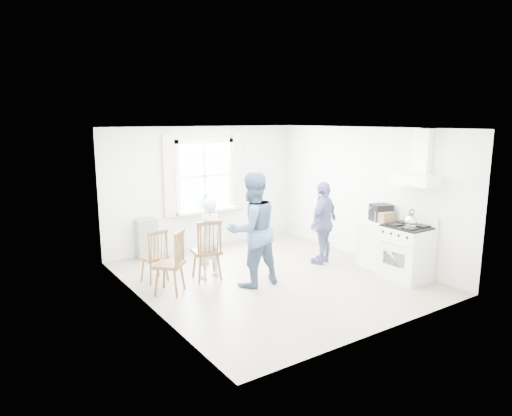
{
  "coord_description": "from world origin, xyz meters",
  "views": [
    {
      "loc": [
        -4.51,
        -6.21,
        2.75
      ],
      "look_at": [
        -0.19,
        0.2,
        1.24
      ],
      "focal_mm": 32.0,
      "sensor_mm": 36.0,
      "label": 1
    }
  ],
  "objects": [
    {
      "name": "cardboard_box",
      "position": [
        1.96,
        -0.8,
        1.0
      ],
      "size": [
        0.31,
        0.22,
        0.2
      ],
      "primitive_type": "cube",
      "rotation": [
        0.0,
        0.0,
        -0.0
      ],
      "color": "#8C6644",
      "rests_on": "low_cabinet"
    },
    {
      "name": "windsor_chair_b",
      "position": [
        -0.99,
        0.48,
        0.66
      ],
      "size": [
        0.53,
        0.52,
        1.08
      ],
      "color": "#4F3419",
      "rests_on": "ground"
    },
    {
      "name": "kettle",
      "position": [
        1.86,
        -1.44,
        1.05
      ],
      "size": [
        0.23,
        0.23,
        0.32
      ],
      "color": "silver",
      "rests_on": "gas_stove"
    },
    {
      "name": "shelf_unit",
      "position": [
        -1.4,
        2.33,
        0.4
      ],
      "size": [
        0.4,
        0.3,
        0.8
      ],
      "primitive_type": "cube",
      "color": "gray",
      "rests_on": "ground"
    },
    {
      "name": "window_assembly",
      "position": [
        0.0,
        2.45,
        1.46
      ],
      "size": [
        1.88,
        0.24,
        1.7
      ],
      "color": "white",
      "rests_on": "room_shell"
    },
    {
      "name": "low_cabinet",
      "position": [
        1.98,
        -0.65,
        0.45
      ],
      "size": [
        0.5,
        0.55,
        0.9
      ],
      "primitive_type": "cube",
      "color": "white",
      "rests_on": "ground"
    },
    {
      "name": "stereo_stack",
      "position": [
        2.0,
        -0.67,
        1.06
      ],
      "size": [
        0.43,
        0.4,
        0.31
      ],
      "color": "black",
      "rests_on": "low_cabinet"
    },
    {
      "name": "windsor_chair_a",
      "position": [
        -1.76,
        0.88,
        0.57
      ],
      "size": [
        0.44,
        0.43,
        0.93
      ],
      "color": "#4F3419",
      "rests_on": "ground"
    },
    {
      "name": "potted_plant",
      "position": [
        -0.07,
        2.36,
        1.02
      ],
      "size": [
        0.22,
        0.22,
        0.34
      ],
      "primitive_type": "imported",
      "rotation": [
        0.0,
        0.0,
        -0.18
      ],
      "color": "#2E682F",
      "rests_on": "window_assembly"
    },
    {
      "name": "person_mid",
      "position": [
        -0.47,
        -0.1,
        0.95
      ],
      "size": [
        0.93,
        0.93,
        1.91
      ],
      "primitive_type": "imported",
      "rotation": [
        0.0,
        0.0,
        3.14
      ],
      "color": "#425A7C",
      "rests_on": "ground"
    },
    {
      "name": "room_shell",
      "position": [
        0.0,
        0.0,
        1.3
      ],
      "size": [
        4.62,
        5.12,
        2.64
      ],
      "color": "gray",
      "rests_on": "ground"
    },
    {
      "name": "person_right",
      "position": [
        1.32,
        0.13,
        0.8
      ],
      "size": [
        1.21,
        1.21,
        1.59
      ],
      "primitive_type": "imported",
      "rotation": [
        0.0,
        0.0,
        3.52
      ],
      "color": "navy",
      "rests_on": "ground"
    },
    {
      "name": "range_hood",
      "position": [
        2.07,
        -1.35,
        1.9
      ],
      "size": [
        0.45,
        0.76,
        0.94
      ],
      "color": "white",
      "rests_on": "room_shell"
    },
    {
      "name": "person_left",
      "position": [
        -0.91,
        0.62,
        0.71
      ],
      "size": [
        0.61,
        0.61,
        1.42
      ],
      "primitive_type": "imported",
      "rotation": [
        0.0,
        0.0,
        3.35
      ],
      "color": "white",
      "rests_on": "ground"
    },
    {
      "name": "gas_stove",
      "position": [
        1.91,
        -1.35,
        0.48
      ],
      "size": [
        0.68,
        0.76,
        1.12
      ],
      "color": "silver",
      "rests_on": "ground"
    },
    {
      "name": "windsor_chair_c",
      "position": [
        -1.69,
        0.26,
        0.63
      ],
      "size": [
        0.61,
        0.61,
        1.04
      ],
      "color": "#4F3419",
      "rests_on": "ground"
    }
  ]
}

